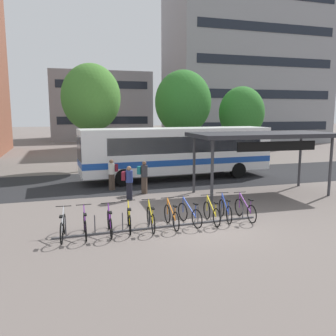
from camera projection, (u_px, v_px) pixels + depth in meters
The scene contains 23 objects.
ground at pixel (207, 225), 13.12m from camera, with size 200.00×200.00×0.00m, color #6B605B.
bus_lane_asphalt at pixel (148, 180), 21.82m from camera, with size 80.00×7.20×0.01m, color #232326.
city_bus at pixel (176, 151), 22.07m from camera, with size 12.13×3.12×3.20m.
bike_rack at pixel (162, 225), 12.79m from camera, with size 7.65×0.29×0.70m.
parked_bicycle_silver_0 at pixel (63, 227), 11.64m from camera, with size 0.52×1.72×0.99m.
parked_bicycle_purple_1 at pixel (85, 225), 11.85m from camera, with size 0.52×1.72×0.99m.
parked_bicycle_purple_2 at pixel (110, 223), 12.08m from camera, with size 0.52×1.72×0.99m.
parked_bicycle_yellow_3 at pixel (129, 220), 12.47m from camera, with size 0.52×1.72×0.99m.
parked_bicycle_yellow_4 at pixel (151, 219), 12.59m from camera, with size 0.52×1.72×0.99m.
parked_bicycle_orange_5 at pixel (171, 217), 12.86m from camera, with size 0.52×1.72×0.99m.
parked_bicycle_blue_6 at pixel (190, 214), 13.13m from camera, with size 0.54×1.70×0.99m.
parked_bicycle_yellow_7 at pixel (212, 213), 13.32m from camera, with size 0.52×1.72×0.99m.
parked_bicycle_blue_8 at pixel (225, 210), 13.67m from camera, with size 0.52×1.71×0.99m.
parked_bicycle_purple_9 at pixel (245, 210), 13.77m from camera, with size 0.52×1.72×0.99m.
transit_shelter at pixel (263, 136), 17.63m from camera, with size 7.23×3.48×3.15m.
commuter_teal_pack_0 at pixel (144, 175), 18.07m from camera, with size 0.61×0.53×1.70m.
commuter_maroon_pack_1 at pixel (128, 181), 16.70m from camera, with size 0.59×0.47×1.65m.
commuter_maroon_pack_2 at pixel (112, 172), 18.93m from camera, with size 0.61×0.54×1.67m.
street_tree_1 at pixel (242, 113), 31.23m from camera, with size 4.01×4.01×6.44m.
street_tree_2 at pixel (183, 102), 30.06m from camera, with size 4.81×4.81×7.74m.
street_tree_3 at pixel (91, 98), 24.92m from camera, with size 4.17×4.17×7.57m.
building_right_wing at pixel (246, 70), 49.05m from camera, with size 21.59×10.70×20.19m.
building_centre_block at pixel (99, 107), 55.81m from camera, with size 14.82×11.09×10.15m.
Camera 1 is at (-5.06, -11.66, 4.15)m, focal length 37.62 mm.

